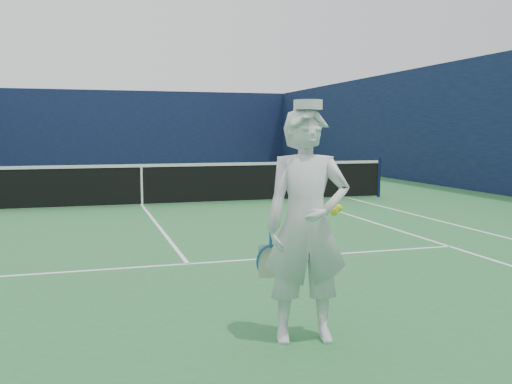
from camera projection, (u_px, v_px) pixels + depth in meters
ground at (142, 206)px, 13.81m from camera, size 80.00×80.00×0.00m
court_markings at (142, 205)px, 13.81m from camera, size 11.03×23.83×0.01m
windscreen_fence at (140, 123)px, 13.59m from camera, size 20.12×36.12×4.00m
tennis_net at (142, 183)px, 13.75m from camera, size 12.88×0.09×1.07m
tennis_player at (307, 225)px, 4.82m from camera, size 0.80×0.62×2.05m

